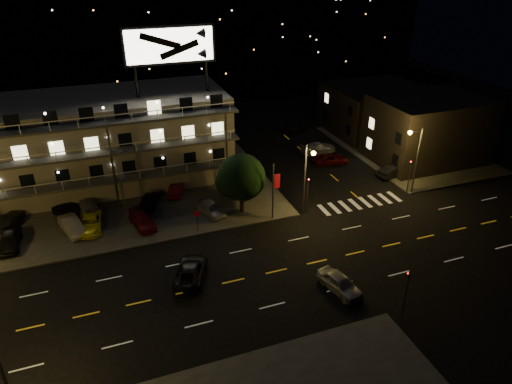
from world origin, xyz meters
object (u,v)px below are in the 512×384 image
object	(u,v)px
tree	(241,179)
side_car_0	(395,171)
lot_car_2	(90,223)
road_car_east	(340,283)
lot_car_4	(211,208)
lot_car_7	(88,205)
road_car_west	(191,270)

from	to	relation	value
tree	side_car_0	size ratio (longest dim) A/B	1.41
lot_car_2	road_car_east	world-z (taller)	road_car_east
tree	lot_car_4	distance (m)	4.61
lot_car_2	lot_car_7	size ratio (longest dim) A/B	1.07
lot_car_2	lot_car_4	world-z (taller)	lot_car_4
tree	lot_car_4	world-z (taller)	tree
lot_car_2	road_car_west	size ratio (longest dim) A/B	0.94
lot_car_2	road_car_east	bearing A→B (deg)	-35.29
tree	side_car_0	xyz separation A→B (m)	(20.90, 1.91, -3.28)
lot_car_2	lot_car_7	bearing A→B (deg)	97.48
lot_car_4	side_car_0	xyz separation A→B (m)	(24.18, 1.34, -0.09)
side_car_0	road_car_east	size ratio (longest dim) A/B	1.06
road_car_west	lot_car_2	bearing A→B (deg)	-31.91
road_car_east	road_car_west	distance (m)	12.70
lot_car_2	lot_car_7	world-z (taller)	lot_car_2
lot_car_2	side_car_0	bearing A→B (deg)	6.44
lot_car_4	road_car_east	bearing A→B (deg)	-84.54
lot_car_7	road_car_east	distance (m)	28.33
tree	road_car_west	distance (m)	12.35
lot_car_2	lot_car_4	xyz separation A→B (m)	(12.18, -1.23, 0.04)
tree	lot_car_7	xyz separation A→B (m)	(-15.54, 5.85, -3.25)
lot_car_2	road_car_west	xyz separation A→B (m)	(7.81, -10.90, -0.11)
tree	side_car_0	bearing A→B (deg)	5.22
lot_car_7	side_car_0	distance (m)	36.66
tree	road_car_west	size ratio (longest dim) A/B	1.28
lot_car_7	road_car_east	bearing A→B (deg)	127.67
tree	lot_car_2	world-z (taller)	tree
road_car_west	road_car_east	bearing A→B (deg)	174.45
tree	lot_car_7	bearing A→B (deg)	159.36
lot_car_2	road_car_east	xyz separation A→B (m)	(19.02, -16.86, -0.07)
lot_car_4	lot_car_7	size ratio (longest dim) A/B	0.93
lot_car_2	side_car_0	distance (m)	36.36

